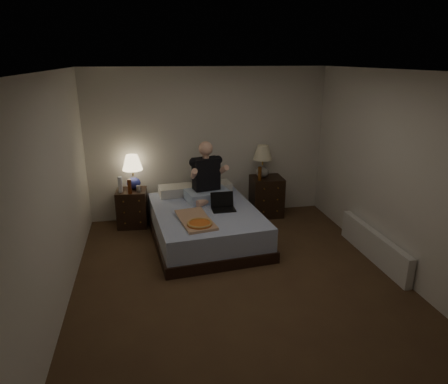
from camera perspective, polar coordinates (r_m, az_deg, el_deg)
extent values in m
cube|color=brown|center=(5.12, 2.02, -12.27)|extent=(4.00, 4.50, 0.00)
cube|color=white|center=(4.39, 2.40, 16.95)|extent=(4.00, 4.50, 0.00)
cube|color=silver|center=(6.74, -2.26, 6.84)|extent=(4.00, 0.00, 2.50)
cube|color=silver|center=(2.65, 13.81, -13.30)|extent=(4.00, 0.00, 2.50)
cube|color=silver|center=(4.59, -22.89, -0.36)|extent=(0.00, 4.50, 2.50)
cube|color=silver|center=(5.41, 23.27, 2.35)|extent=(0.00, 4.50, 2.50)
cube|color=#5C77B9|center=(6.03, -2.66, -4.65)|extent=(1.65, 2.10, 0.49)
cube|color=black|center=(6.67, -12.96, -2.24)|extent=(0.50, 0.46, 0.61)
cube|color=black|center=(6.97, 6.07, -0.61)|extent=(0.54, 0.49, 0.68)
cylinder|color=silver|center=(6.48, -14.60, 1.04)|extent=(0.07, 0.07, 0.25)
cylinder|color=#ABABA6|center=(6.45, -12.12, 0.46)|extent=(0.07, 0.07, 0.10)
cylinder|color=#62270E|center=(6.38, -13.34, 0.77)|extent=(0.06, 0.06, 0.23)
cylinder|color=#5E320D|center=(6.67, 5.12, 2.64)|extent=(0.06, 0.06, 0.23)
cube|color=silver|center=(5.85, 20.60, -7.19)|extent=(0.10, 1.60, 0.40)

